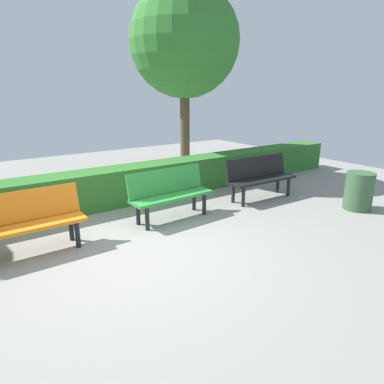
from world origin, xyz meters
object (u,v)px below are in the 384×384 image
Objects in this scene: bench_orange at (29,220)px; tree_near at (184,42)px; bench_green at (170,192)px; trash_bin at (359,191)px; bench_black at (260,176)px.

tree_near is at bearing -149.95° from bench_orange.
bench_orange is 0.31× the size of tree_near.
bench_green is 3.54m from trash_bin.
bench_black is at bearing 178.46° from bench_orange.
tree_near is at bearing -131.23° from bench_green.
bench_black is 1.86m from trash_bin.
bench_black is at bearing -56.11° from trash_bin.
bench_green is 0.33× the size of tree_near.
tree_near is at bearing -85.99° from bench_black.
bench_orange is 2.02× the size of trash_bin.
trash_bin is at bearing 105.36° from tree_near.
bench_green is 4.26m from tree_near.
trash_bin is (-1.04, 1.54, -0.13)m from bench_black.
bench_orange is at bearing 30.76° from tree_near.
bench_orange is 5.69m from tree_near.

